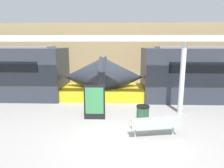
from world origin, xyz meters
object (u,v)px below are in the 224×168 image
(poster_board, at_px, (94,102))
(support_column_near, at_px, (182,78))
(trash_bin, at_px, (143,115))
(bench_near, at_px, (155,125))

(poster_board, distance_m, support_column_near, 4.34)
(trash_bin, relative_size, support_column_near, 0.24)
(support_column_near, bearing_deg, bench_near, -122.05)
(bench_near, distance_m, support_column_near, 3.44)
(trash_bin, height_order, support_column_near, support_column_near)
(bench_near, distance_m, poster_board, 2.97)
(poster_board, relative_size, support_column_near, 0.46)
(trash_bin, xyz_separation_m, support_column_near, (2.02, 1.52, 1.32))
(trash_bin, distance_m, support_column_near, 2.85)
(trash_bin, bearing_deg, poster_board, 166.65)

